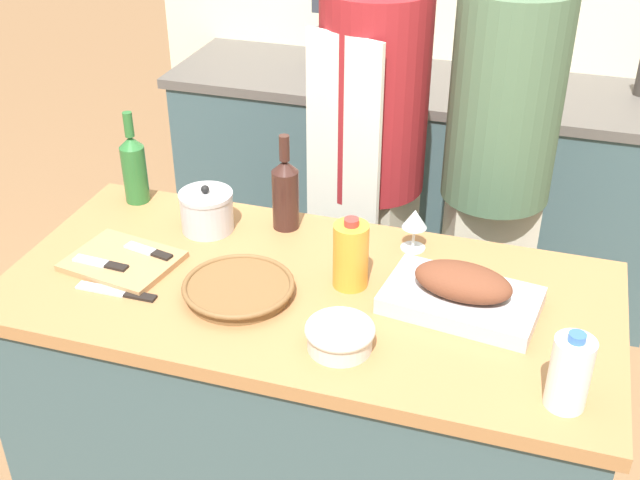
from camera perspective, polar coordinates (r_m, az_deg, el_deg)
kitchen_island at (r=2.36m, az=-0.83°, el=-12.35°), size 1.59×0.75×0.89m
back_counter at (r=3.57m, az=6.75°, el=4.15°), size 2.11×0.60×0.92m
roasting_pan at (r=2.01m, az=10.05°, el=-3.71°), size 0.40×0.27×0.12m
wicker_basket at (r=2.05m, az=-5.81°, el=-3.44°), size 0.29×0.29×0.04m
cutting_board at (r=2.23m, az=-13.86°, el=-1.47°), size 0.31×0.26×0.02m
stock_pot at (r=2.33m, az=-8.05°, el=2.06°), size 0.16×0.16×0.14m
mixing_bowl at (r=1.86m, az=1.42°, el=-6.79°), size 0.16×0.16×0.06m
juice_jug at (r=2.04m, az=2.20°, el=-1.06°), size 0.09×0.09×0.20m
milk_jug at (r=1.76m, az=17.35°, el=-8.99°), size 0.09×0.09×0.19m
wine_bottle_green at (r=2.29m, az=-2.48°, el=3.44°), size 0.08×0.08×0.29m
wine_bottle_dark at (r=2.50m, az=-13.09°, el=5.09°), size 0.07×0.07×0.29m
wine_glass_left at (r=2.21m, az=6.75°, el=1.36°), size 0.07×0.07×0.12m
knife_chef at (r=2.12m, az=-14.10°, el=-3.64°), size 0.22×0.03×0.01m
knife_paring at (r=2.23m, az=-12.00°, el=-0.82°), size 0.15×0.06×0.01m
knife_bread at (r=2.21m, az=-15.21°, el=-1.63°), size 0.16×0.04×0.01m
stand_mixer at (r=3.49m, az=1.03°, el=14.33°), size 0.18×0.14×0.33m
condiment_bottle_tall at (r=3.36m, az=3.28°, el=12.79°), size 0.07×0.07×0.19m
person_cook_aproned at (r=2.73m, az=3.64°, el=6.09°), size 0.37×0.39×1.66m
person_cook_guest at (r=2.70m, az=12.53°, el=5.47°), size 0.35×0.35×1.69m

